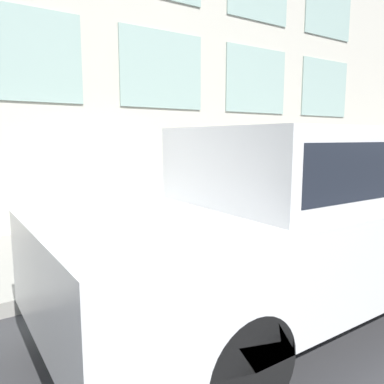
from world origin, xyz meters
TOP-DOWN VIEW (x-y plane):
  - ground_plane at (0.00, 0.00)m, footprint 80.00×80.00m
  - sidewalk at (1.34, 0.00)m, footprint 2.68×60.00m
  - building_facade at (2.83, -0.00)m, footprint 0.33×40.00m
  - fire_hydrant at (0.57, -0.35)m, footprint 0.35×0.46m
  - person at (0.79, -0.77)m, footprint 0.35×0.23m
  - parked_car_white_near at (-1.38, -0.62)m, footprint 1.83×5.22m

SIDE VIEW (x-z plane):
  - ground_plane at x=0.00m, z-range 0.00..0.00m
  - sidewalk at x=1.34m, z-range 0.00..0.16m
  - fire_hydrant at x=0.57m, z-range 0.17..1.00m
  - parked_car_white_near at x=-1.38m, z-range 0.08..1.86m
  - person at x=0.79m, z-range 0.30..1.73m
  - building_facade at x=2.83m, z-range 0.00..7.63m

